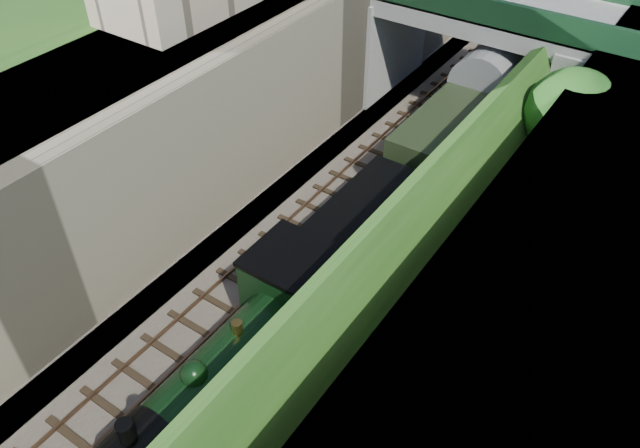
% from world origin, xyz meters
% --- Properties ---
extents(trackbed, '(10.00, 90.00, 0.20)m').
position_xyz_m(trackbed, '(0.00, 20.00, 0.10)').
color(trackbed, '#473F38').
rests_on(trackbed, ground).
extents(retaining_wall, '(1.00, 90.00, 7.00)m').
position_xyz_m(retaining_wall, '(-5.50, 20.00, 3.50)').
color(retaining_wall, '#756B56').
rests_on(retaining_wall, ground).
extents(street_plateau_left, '(6.00, 90.00, 7.00)m').
position_xyz_m(street_plateau_left, '(-9.00, 20.00, 3.50)').
color(street_plateau_left, '#262628').
rests_on(street_plateau_left, ground).
extents(embankment_slope, '(4.65, 90.00, 6.36)m').
position_xyz_m(embankment_slope, '(4.98, 19.49, 2.73)').
color(embankment_slope, '#1E4714').
rests_on(embankment_slope, ground).
extents(track_left, '(2.50, 90.00, 0.20)m').
position_xyz_m(track_left, '(-2.00, 20.00, 0.25)').
color(track_left, black).
rests_on(track_left, trackbed).
extents(track_right, '(2.50, 90.00, 0.20)m').
position_xyz_m(track_right, '(1.20, 20.00, 0.25)').
color(track_right, black).
rests_on(track_right, trackbed).
extents(road_bridge, '(16.00, 6.40, 7.25)m').
position_xyz_m(road_bridge, '(0.94, 24.00, 4.08)').
color(road_bridge, gray).
rests_on(road_bridge, ground).
extents(tree, '(3.60, 3.80, 6.60)m').
position_xyz_m(tree, '(5.91, 18.29, 4.65)').
color(tree, black).
rests_on(tree, ground).
extents(locomotive, '(3.10, 10.22, 3.83)m').
position_xyz_m(locomotive, '(1.20, 3.35, 1.89)').
color(locomotive, black).
rests_on(locomotive, trackbed).
extents(tender, '(2.70, 6.00, 3.05)m').
position_xyz_m(tender, '(1.20, 10.71, 1.62)').
color(tender, black).
rests_on(tender, trackbed).
extents(coach_front, '(2.90, 18.00, 3.70)m').
position_xyz_m(coach_front, '(1.20, 23.31, 2.05)').
color(coach_front, black).
rests_on(coach_front, trackbed).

